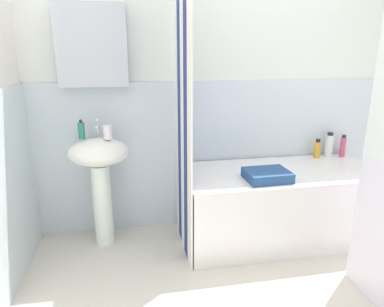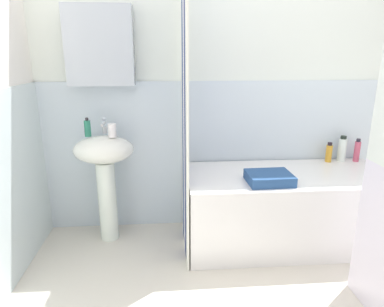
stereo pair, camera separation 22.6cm
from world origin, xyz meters
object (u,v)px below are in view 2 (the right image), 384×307
at_px(bathtub, 286,208).
at_px(body_wash_bottle, 357,151).
at_px(sink, 105,165).
at_px(conditioner_bottle, 329,153).
at_px(soap_dispenser, 88,128).
at_px(toothbrush_cup, 112,130).
at_px(towel_folded, 269,178).
at_px(lotion_bottle, 342,149).

distance_m(bathtub, body_wash_bottle, 0.79).
xyz_separation_m(sink, bathtub, (1.36, -0.15, -0.33)).
distance_m(sink, bathtub, 1.41).
xyz_separation_m(sink, conditioner_bottle, (1.78, 0.11, 0.02)).
xyz_separation_m(sink, body_wash_bottle, (2.01, 0.11, 0.04)).
xyz_separation_m(soap_dispenser, toothbrush_cup, (0.18, -0.04, -0.01)).
bearing_deg(toothbrush_cup, towel_folded, -14.80).
distance_m(toothbrush_cup, lotion_bottle, 1.84).
bearing_deg(lotion_bottle, sink, -176.15).
relative_size(soap_dispenser, conditioner_bottle, 0.86).
relative_size(sink, soap_dispenser, 5.94).
bearing_deg(body_wash_bottle, sink, -176.96).
relative_size(toothbrush_cup, body_wash_bottle, 0.51).
xyz_separation_m(sink, toothbrush_cup, (0.08, -0.03, 0.27)).
xyz_separation_m(sink, towel_folded, (1.16, -0.31, -0.02)).
bearing_deg(bathtub, sink, 173.87).
distance_m(soap_dispenser, bathtub, 1.59).
xyz_separation_m(soap_dispenser, conditioner_bottle, (1.88, 0.10, -0.26)).
bearing_deg(soap_dispenser, body_wash_bottle, 2.62).
bearing_deg(sink, bathtub, -6.13).
distance_m(bathtub, conditioner_bottle, 0.61).
relative_size(toothbrush_cup, towel_folded, 0.32).
distance_m(bathtub, lotion_bottle, 0.71).
distance_m(soap_dispenser, lotion_bottle, 2.02).
relative_size(toothbrush_cup, lotion_bottle, 0.46).
bearing_deg(sink, body_wash_bottle, 3.04).
distance_m(soap_dispenser, conditioner_bottle, 1.91).
distance_m(bathtub, towel_folded, 0.41).
relative_size(sink, lotion_bottle, 3.91).
relative_size(bathtub, lotion_bottle, 7.14).
bearing_deg(bathtub, lotion_bottle, 26.97).
relative_size(sink, bathtub, 0.55).
bearing_deg(conditioner_bottle, sink, -176.34).
height_order(sink, lotion_bottle, sink).
bearing_deg(lotion_bottle, towel_folded, -149.26).
bearing_deg(toothbrush_cup, body_wash_bottle, 3.93).
relative_size(soap_dispenser, toothbrush_cup, 1.43).
bearing_deg(conditioner_bottle, towel_folded, -145.66).
xyz_separation_m(body_wash_bottle, conditioner_bottle, (-0.23, 0.01, -0.01)).
bearing_deg(sink, towel_folded, -15.09).
distance_m(sink, body_wash_bottle, 2.02).
relative_size(soap_dispenser, bathtub, 0.09).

